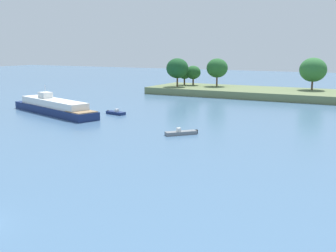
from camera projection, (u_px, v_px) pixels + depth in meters
The scene contains 4 objects.
treeline_island at pixel (327, 89), 97.00m from camera, with size 90.99×17.92×9.63m.
small_motorboat at pixel (181, 133), 58.20m from camera, with size 3.86×4.12×1.00m.
fishing_skiff at pixel (116, 113), 76.01m from camera, with size 4.19×1.99×1.02m.
white_riverboat at pixel (54, 107), 76.47m from camera, with size 23.83×11.38×5.17m.
Camera 1 is at (24.56, -16.81, 12.01)m, focal length 44.44 mm.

